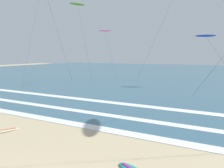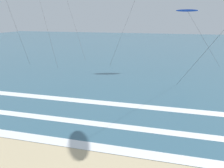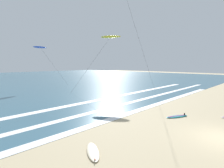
% 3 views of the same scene
% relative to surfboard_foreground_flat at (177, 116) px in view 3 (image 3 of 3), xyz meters
% --- Properties ---
extents(wave_foam_shoreline, '(45.15, 0.81, 0.01)m').
position_rel_surfboard_foreground_flat_xyz_m(wave_foam_shoreline, '(-3.59, 3.61, -0.03)').
color(wave_foam_shoreline, white).
rests_on(wave_foam_shoreline, ocean_surface).
extents(wave_foam_mid_break, '(57.72, 0.73, 0.01)m').
position_rel_surfboard_foreground_flat_xyz_m(wave_foam_mid_break, '(-2.85, 6.31, -0.03)').
color(wave_foam_mid_break, white).
rests_on(wave_foam_mid_break, ocean_surface).
extents(wave_foam_outer_break, '(53.25, 0.93, 0.01)m').
position_rel_surfboard_foreground_flat_xyz_m(wave_foam_outer_break, '(-3.16, 10.10, -0.03)').
color(wave_foam_outer_break, white).
rests_on(wave_foam_outer_break, ocean_surface).
extents(surfboard_foreground_flat, '(2.15, 1.46, 0.25)m').
position_rel_surfboard_foreground_flat_xyz_m(surfboard_foreground_flat, '(0.00, 0.00, 0.00)').
color(surfboard_foreground_flat, teal).
rests_on(surfboard_foreground_flat, ground).
extents(surfboard_left_pile, '(1.67, 2.08, 0.25)m').
position_rel_surfboard_foreground_flat_xyz_m(surfboard_left_pile, '(-8.91, 0.54, 0.00)').
color(surfboard_left_pile, beige).
rests_on(surfboard_left_pile, ground).
extents(kite_yellow_high_left, '(6.22, 5.24, 8.85)m').
position_rel_surfboard_foreground_flat_xyz_m(kite_yellow_high_left, '(6.12, 13.59, 8.54)').
color(kite_yellow_high_left, yellow).
rests_on(kite_yellow_high_left, ground).
extents(kite_blue_mid_center, '(6.62, 2.49, 7.88)m').
position_rel_surfboard_foreground_flat_xyz_m(kite_blue_mid_center, '(1.96, 28.62, 7.58)').
color(kite_blue_mid_center, blue).
rests_on(kite_blue_mid_center, ground).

